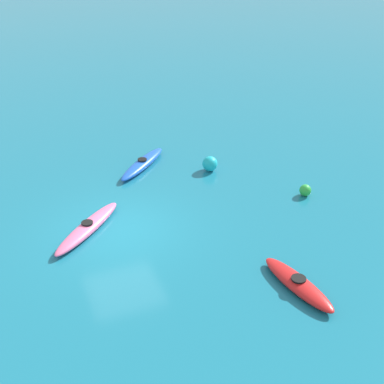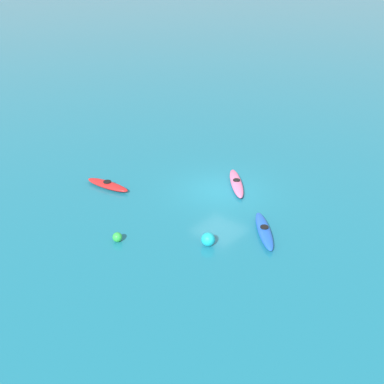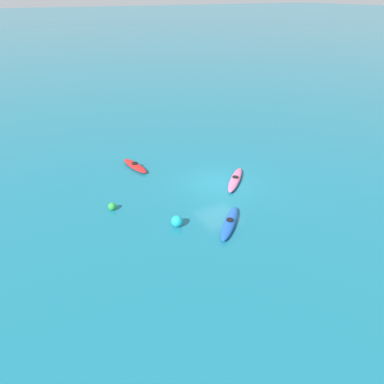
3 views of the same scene
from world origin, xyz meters
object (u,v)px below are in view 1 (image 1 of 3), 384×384
kayak_red (298,284)px  kayak_pink (88,228)px  buoy_green (305,190)px  buoy_cyan (210,164)px  kayak_blue (142,164)px

kayak_red → kayak_pink: size_ratio=0.97×
buoy_green → buoy_cyan: size_ratio=0.71×
kayak_red → buoy_green: bearing=145.3°
buoy_green → kayak_pink: bearing=-94.3°
kayak_blue → kayak_pink: bearing=-38.6°
kayak_pink → kayak_blue: 4.91m
kayak_red → buoy_cyan: buoy_cyan is taller
kayak_red → buoy_cyan: (-7.59, 0.69, 0.14)m
kayak_red → kayak_blue: bearing=-169.2°
kayak_blue → kayak_red: bearing=10.8°
kayak_pink → buoy_green: 7.86m
buoy_green → kayak_blue: bearing=-132.8°
kayak_blue → buoy_green: 6.51m
buoy_green → kayak_red: bearing=-34.7°
buoy_green → buoy_cyan: 3.95m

